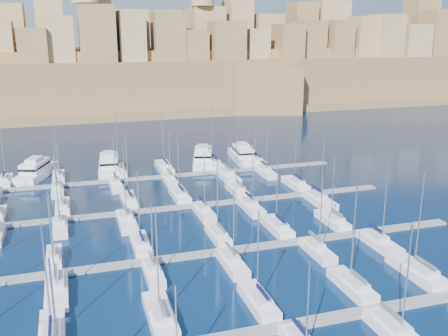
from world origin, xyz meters
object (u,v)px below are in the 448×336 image
object	(u,v)px
sailboat_4	(352,285)
motor_yacht_c	(203,157)
sailboat_2	(160,316)
motor_yacht_a	(36,170)
motor_yacht_d	(243,155)
motor_yacht_b	(109,165)

from	to	relation	value
sailboat_4	motor_yacht_c	size ratio (longest dim) A/B	0.90
sailboat_4	motor_yacht_c	distance (m)	70.00
sailboat_2	motor_yacht_a	size ratio (longest dim) A/B	0.88
sailboat_2	motor_yacht_c	bearing A→B (deg)	70.83
sailboat_4	motor_yacht_c	world-z (taller)	sailboat_4
motor_yacht_c	motor_yacht_d	bearing A→B (deg)	-2.11
motor_yacht_a	motor_yacht_b	xyz separation A→B (m)	(17.03, 0.09, -0.00)
sailboat_2	motor_yacht_b	distance (m)	69.42
motor_yacht_c	motor_yacht_d	world-z (taller)	same
motor_yacht_a	motor_yacht_c	world-z (taller)	same
sailboat_2	motor_yacht_c	world-z (taller)	sailboat_2
sailboat_2	motor_yacht_a	bearing A→B (deg)	103.80
sailboat_4	motor_yacht_d	distance (m)	70.16
motor_yacht_a	motor_yacht_c	xyz separation A→B (m)	(41.22, 0.24, -0.00)
motor_yacht_a	sailboat_4	bearing A→B (deg)	-58.29
sailboat_2	motor_yacht_c	distance (m)	73.65
motor_yacht_d	motor_yacht_b	bearing A→B (deg)	179.58
motor_yacht_b	motor_yacht_d	xyz separation A→B (m)	(35.03, -0.26, 0.00)
sailboat_4	motor_yacht_a	world-z (taller)	sailboat_4
sailboat_2	motor_yacht_d	bearing A→B (deg)	63.14
motor_yacht_a	motor_yacht_b	world-z (taller)	same
motor_yacht_b	motor_yacht_d	distance (m)	35.03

